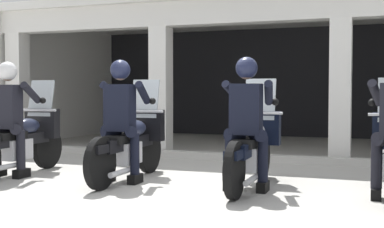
{
  "coord_description": "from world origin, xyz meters",
  "views": [
    {
      "loc": [
        2.3,
        -6.05,
        1.18
      ],
      "look_at": [
        0.0,
        0.3,
        0.88
      ],
      "focal_mm": 48.54,
      "sensor_mm": 36.0,
      "label": 1
    }
  ],
  "objects_px": {
    "police_officer_far_left": "(9,109)",
    "motorcycle_center_left": "(131,142)",
    "motorcycle_far_left": "(23,139)",
    "police_officer_center_left": "(121,110)",
    "police_officer_center_right": "(247,112)",
    "motorcycle_center_right": "(252,146)"
  },
  "relations": [
    {
      "from": "police_officer_far_left",
      "to": "police_officer_center_left",
      "type": "relative_size",
      "value": 1.0
    },
    {
      "from": "police_officer_center_left",
      "to": "police_officer_far_left",
      "type": "bearing_deg",
      "value": -176.8
    },
    {
      "from": "police_officer_far_left",
      "to": "motorcycle_center_right",
      "type": "bearing_deg",
      "value": 6.24
    },
    {
      "from": "motorcycle_center_left",
      "to": "police_officer_center_left",
      "type": "relative_size",
      "value": 1.29
    },
    {
      "from": "police_officer_center_right",
      "to": "police_officer_center_left",
      "type": "bearing_deg",
      "value": 168.94
    },
    {
      "from": "motorcycle_center_right",
      "to": "police_officer_center_right",
      "type": "distance_m",
      "value": 0.52
    },
    {
      "from": "police_officer_center_right",
      "to": "motorcycle_center_right",
      "type": "bearing_deg",
      "value": 78.09
    },
    {
      "from": "police_officer_far_left",
      "to": "motorcycle_center_left",
      "type": "xyz_separation_m",
      "value": [
        1.65,
        0.42,
        -0.44
      ]
    },
    {
      "from": "police_officer_center_left",
      "to": "police_officer_center_right",
      "type": "height_order",
      "value": "same"
    },
    {
      "from": "motorcycle_far_left",
      "to": "motorcycle_center_left",
      "type": "relative_size",
      "value": 1.0
    },
    {
      "from": "motorcycle_center_left",
      "to": "police_officer_center_left",
      "type": "distance_m",
      "value": 0.52
    },
    {
      "from": "motorcycle_center_left",
      "to": "police_officer_center_right",
      "type": "height_order",
      "value": "police_officer_center_right"
    },
    {
      "from": "motorcycle_center_left",
      "to": "police_officer_center_right",
      "type": "relative_size",
      "value": 1.29
    },
    {
      "from": "police_officer_center_left",
      "to": "motorcycle_center_right",
      "type": "bearing_deg",
      "value": 8.89
    },
    {
      "from": "police_officer_far_left",
      "to": "motorcycle_center_left",
      "type": "relative_size",
      "value": 0.78
    },
    {
      "from": "motorcycle_far_left",
      "to": "police_officer_center_left",
      "type": "relative_size",
      "value": 1.29
    },
    {
      "from": "police_officer_far_left",
      "to": "police_officer_center_right",
      "type": "height_order",
      "value": "same"
    },
    {
      "from": "motorcycle_far_left",
      "to": "police_officer_center_left",
      "type": "height_order",
      "value": "police_officer_center_left"
    },
    {
      "from": "motorcycle_far_left",
      "to": "police_officer_far_left",
      "type": "relative_size",
      "value": 1.29
    },
    {
      "from": "motorcycle_center_left",
      "to": "police_officer_far_left",
      "type": "bearing_deg",
      "value": -167.27
    },
    {
      "from": "police_officer_center_left",
      "to": "police_officer_center_right",
      "type": "bearing_deg",
      "value": -0.82
    },
    {
      "from": "police_officer_center_right",
      "to": "police_officer_far_left",
      "type": "bearing_deg",
      "value": 170.95
    }
  ]
}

